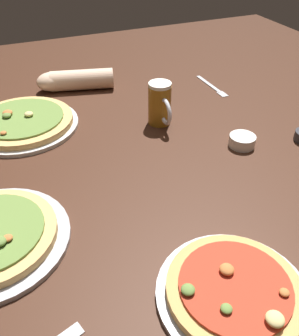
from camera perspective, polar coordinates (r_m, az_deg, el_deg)
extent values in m
cube|color=#3D2114|center=(0.94, 0.00, -1.70)|extent=(2.40, 2.40, 0.03)
cylinder|color=#B2B2B7|center=(0.70, 13.23, -18.70)|extent=(0.28, 0.28, 0.01)
cylinder|color=tan|center=(0.69, 13.41, -17.99)|extent=(0.24, 0.24, 0.02)
cylinder|color=#B73823|center=(0.68, 13.55, -17.40)|extent=(0.20, 0.20, 0.01)
ellipsoid|color=olive|center=(0.64, 11.99, -20.79)|extent=(0.02, 0.02, 0.01)
ellipsoid|color=olive|center=(0.65, 6.06, -18.46)|extent=(0.02, 0.02, 0.01)
ellipsoid|color=#DBC67A|center=(0.65, 19.10, -21.50)|extent=(0.03, 0.03, 0.02)
ellipsoid|color=#C67038|center=(0.68, 20.42, -17.83)|extent=(0.02, 0.02, 0.01)
ellipsoid|color=#C67038|center=(0.68, 11.88, -15.36)|extent=(0.03, 0.03, 0.01)
cylinder|color=silver|center=(1.19, -19.19, 6.33)|extent=(0.34, 0.34, 0.01)
cylinder|color=tan|center=(1.19, -19.33, 6.95)|extent=(0.31, 0.31, 0.02)
cylinder|color=olive|center=(1.18, -19.45, 7.45)|extent=(0.25, 0.25, 0.01)
ellipsoid|color=#C67038|center=(1.20, -21.40, 8.08)|extent=(0.03, 0.03, 0.01)
ellipsoid|color=#DBC67A|center=(1.17, -18.43, 8.05)|extent=(0.03, 0.03, 0.01)
ellipsoid|color=#C67038|center=(1.10, -21.96, 5.15)|extent=(0.02, 0.02, 0.01)
ellipsoid|color=olive|center=(1.19, -21.52, 7.70)|extent=(0.03, 0.03, 0.01)
ellipsoid|color=olive|center=(0.77, -22.46, -10.62)|extent=(0.03, 0.03, 0.01)
ellipsoid|color=#C67038|center=(0.77, -21.38, -10.20)|extent=(0.02, 0.02, 0.01)
cylinder|color=#9E6619|center=(1.13, 1.59, 9.88)|extent=(0.07, 0.07, 0.12)
cylinder|color=white|center=(1.10, 1.65, 12.95)|extent=(0.07, 0.07, 0.01)
torus|color=silver|center=(1.09, 2.50, 8.81)|extent=(0.02, 0.08, 0.08)
cylinder|color=silver|center=(1.07, 14.33, 4.16)|extent=(0.07, 0.07, 0.03)
cube|color=silver|center=(1.43, 9.26, 12.96)|extent=(0.02, 0.16, 0.01)
cube|color=silver|center=(1.36, 11.38, 11.38)|extent=(0.03, 0.04, 0.00)
cylinder|color=beige|center=(1.38, -10.53, 13.47)|extent=(0.24, 0.12, 0.07)
ellipsoid|color=beige|center=(1.39, -15.25, 12.95)|extent=(0.10, 0.08, 0.06)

